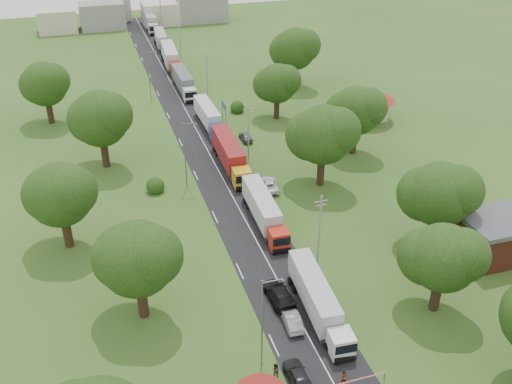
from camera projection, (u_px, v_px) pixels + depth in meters
name	position (u px, v px, depth m)	size (l,w,h in m)	color
ground	(255.00, 237.00, 70.83)	(260.00, 260.00, 0.00)	#30561C
road	(216.00, 166.00, 87.33)	(8.00, 200.00, 0.04)	black
info_sign	(224.00, 109.00, 99.53)	(0.12, 3.10, 4.10)	slate
pole_1	(319.00, 229.00, 64.12)	(1.60, 0.24, 9.00)	gray
pole_2	(248.00, 131.00, 87.21)	(1.60, 0.24, 9.00)	gray
pole_3	(207.00, 75.00, 110.31)	(1.60, 0.24, 9.00)	gray
pole_4	(180.00, 37.00, 133.40)	(1.60, 0.24, 9.00)	gray
pole_5	(161.00, 11.00, 156.50)	(1.60, 0.24, 9.00)	gray
lamp_0	(264.00, 320.00, 50.17)	(2.03, 0.22, 10.00)	slate
lamp_1	(186.00, 152.00, 79.04)	(2.03, 0.22, 10.00)	slate
lamp_2	(150.00, 74.00, 107.91)	(2.03, 0.22, 10.00)	slate
tree_2	(443.00, 257.00, 56.38)	(8.00, 8.00, 10.10)	#382616
tree_3	(439.00, 194.00, 65.86)	(8.80, 8.80, 11.07)	#382616
tree_4	(323.00, 134.00, 78.61)	(9.60, 9.60, 12.05)	#382616
tree_5	(356.00, 110.00, 87.83)	(8.80, 8.80, 11.07)	#382616
tree_6	(277.00, 83.00, 100.35)	(8.00, 8.00, 10.10)	#382616
tree_7	(295.00, 49.00, 114.43)	(9.60, 9.60, 12.05)	#382616
tree_10	(137.00, 258.00, 55.22)	(8.80, 8.80, 11.07)	#382616
tree_11	(59.00, 194.00, 65.79)	(8.80, 8.80, 11.07)	#382616
tree_12	(100.00, 118.00, 83.53)	(9.60, 9.60, 12.05)	#382616
tree_13	(44.00, 84.00, 98.27)	(8.80, 8.80, 11.07)	#382616
house_brick	(498.00, 237.00, 66.29)	(8.60, 6.60, 5.20)	maroon
house_cream	(366.00, 100.00, 101.46)	(10.08, 10.08, 5.80)	beige
distant_town	(141.00, 13.00, 159.99)	(52.00, 8.00, 8.00)	gray
church	(121.00, 1.00, 164.42)	(5.00, 5.00, 12.30)	beige
truck_0	(317.00, 299.00, 57.83)	(3.08, 13.62, 3.76)	silver
truck_1	(264.00, 210.00, 72.55)	(2.72, 13.70, 3.79)	red
truck_2	(230.00, 154.00, 85.89)	(2.90, 15.09, 4.18)	gold
truck_3	(209.00, 117.00, 99.13)	(2.52, 13.57, 3.76)	navy
truck_4	(184.00, 82.00, 114.52)	(2.44, 14.11, 3.91)	silver
truck_5	(171.00, 57.00, 128.04)	(3.49, 15.66, 4.32)	maroon
truck_6	(161.00, 40.00, 141.49)	(3.07, 13.65, 3.77)	#286B37
truck_7	(150.00, 21.00, 157.22)	(2.86, 15.21, 4.21)	#AAAAAA
car_lane_front	(298.00, 376.00, 50.87)	(1.73, 4.30, 1.47)	black
car_lane_mid	(291.00, 319.00, 57.22)	(1.50, 4.29, 1.41)	#96989E
car_lane_rear	(279.00, 294.00, 60.27)	(2.29, 5.64, 1.64)	black
car_verge_near	(269.00, 184.00, 81.00)	(2.35, 5.10, 1.42)	white
car_verge_far	(246.00, 137.00, 95.01)	(1.59, 3.96, 1.35)	#55565C
pedestrian_near	(344.00, 379.00, 50.37)	(0.64, 0.42, 1.75)	gray
pedestrian_booth	(276.00, 372.00, 50.99)	(0.89, 0.69, 1.82)	gray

